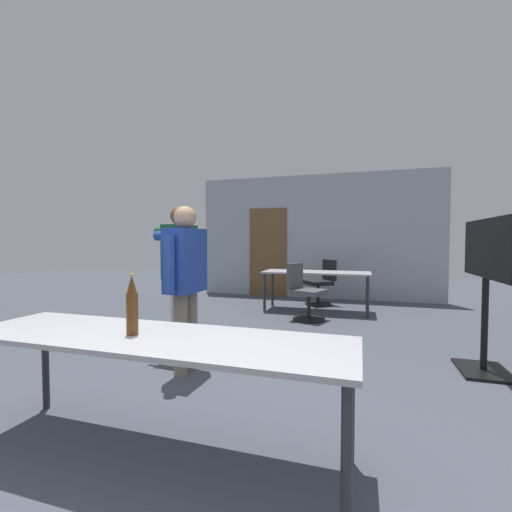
{
  "coord_description": "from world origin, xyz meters",
  "views": [
    {
      "loc": [
        0.98,
        -1.3,
        1.28
      ],
      "look_at": [
        -0.24,
        2.69,
        1.1
      ],
      "focal_mm": 24.0,
      "sensor_mm": 36.0,
      "label": 1
    }
  ],
  "objects_px": {
    "person_near_casual": "(184,273)",
    "tv_screen": "(486,275)",
    "office_chair_far_right": "(305,293)",
    "beer_bottle": "(132,306)",
    "person_far_watching": "(179,261)",
    "office_chair_near_pushed": "(321,284)"
  },
  "relations": [
    {
      "from": "person_near_casual",
      "to": "tv_screen",
      "type": "bearing_deg",
      "value": -70.78
    },
    {
      "from": "office_chair_far_right",
      "to": "beer_bottle",
      "type": "height_order",
      "value": "beer_bottle"
    },
    {
      "from": "person_far_watching",
      "to": "person_near_casual",
      "type": "relative_size",
      "value": 1.06
    },
    {
      "from": "person_far_watching",
      "to": "office_chair_near_pushed",
      "type": "height_order",
      "value": "person_far_watching"
    },
    {
      "from": "office_chair_near_pushed",
      "to": "office_chair_far_right",
      "type": "distance_m",
      "value": 1.45
    },
    {
      "from": "tv_screen",
      "to": "office_chair_near_pushed",
      "type": "relative_size",
      "value": 1.66
    },
    {
      "from": "tv_screen",
      "to": "person_far_watching",
      "type": "relative_size",
      "value": 0.88
    },
    {
      "from": "office_chair_near_pushed",
      "to": "beer_bottle",
      "type": "bearing_deg",
      "value": 136.54
    },
    {
      "from": "office_chair_near_pushed",
      "to": "office_chair_far_right",
      "type": "height_order",
      "value": "office_chair_far_right"
    },
    {
      "from": "office_chair_near_pushed",
      "to": "beer_bottle",
      "type": "height_order",
      "value": "beer_bottle"
    },
    {
      "from": "tv_screen",
      "to": "person_near_casual",
      "type": "distance_m",
      "value": 2.93
    },
    {
      "from": "office_chair_far_right",
      "to": "tv_screen",
      "type": "bearing_deg",
      "value": 69.06
    },
    {
      "from": "person_near_casual",
      "to": "beer_bottle",
      "type": "xyz_separation_m",
      "value": [
        0.36,
        -1.27,
        -0.07
      ]
    },
    {
      "from": "tv_screen",
      "to": "beer_bottle",
      "type": "distance_m",
      "value": 3.22
    },
    {
      "from": "person_near_casual",
      "to": "beer_bottle",
      "type": "relative_size",
      "value": 4.49
    },
    {
      "from": "person_far_watching",
      "to": "person_near_casual",
      "type": "height_order",
      "value": "person_far_watching"
    },
    {
      "from": "person_near_casual",
      "to": "person_far_watching",
      "type": "bearing_deg",
      "value": 35.67
    },
    {
      "from": "tv_screen",
      "to": "office_chair_near_pushed",
      "type": "bearing_deg",
      "value": -149.04
    },
    {
      "from": "tv_screen",
      "to": "office_chair_far_right",
      "type": "height_order",
      "value": "tv_screen"
    },
    {
      "from": "person_near_casual",
      "to": "office_chair_near_pushed",
      "type": "xyz_separation_m",
      "value": [
        0.89,
        4.02,
        -0.55
      ]
    },
    {
      "from": "person_near_casual",
      "to": "office_chair_far_right",
      "type": "height_order",
      "value": "person_near_casual"
    },
    {
      "from": "person_far_watching",
      "to": "person_near_casual",
      "type": "bearing_deg",
      "value": -142.44
    }
  ]
}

